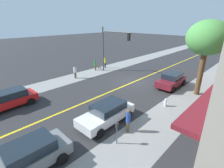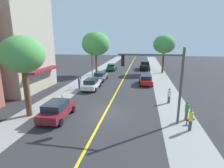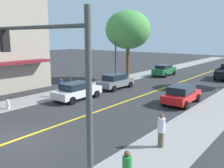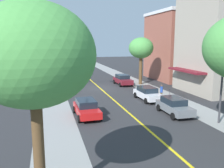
# 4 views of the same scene
# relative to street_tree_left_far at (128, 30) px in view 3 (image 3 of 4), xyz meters

# --- Properties ---
(ground_plane) EXTENTS (140.00, 140.00, 0.00)m
(ground_plane) POSITION_rel_street_tree_left_far_xyz_m (5.94, -19.22, -6.17)
(ground_plane) COLOR #2D2D30
(road_centerline_stripe) EXTENTS (0.20, 126.00, 0.00)m
(road_centerline_stripe) POSITION_rel_street_tree_left_far_xyz_m (5.94, -19.22, -6.17)
(road_centerline_stripe) COLOR yellow
(road_centerline_stripe) RESTS_ON ground
(street_tree_left_far) EXTENTS (5.50, 5.50, 8.53)m
(street_tree_left_far) POSITION_rel_street_tree_left_far_xyz_m (0.00, 0.00, 0.00)
(street_tree_left_far) COLOR brown
(street_tree_left_far) RESTS_ON ground
(fire_hydrant) EXTENTS (0.44, 0.24, 0.75)m
(fire_hydrant) POSITION_rel_street_tree_left_far_xyz_m (0.22, -16.19, -5.80)
(fire_hydrant) COLOR silver
(fire_hydrant) RESTS_ON ground
(parking_meter) EXTENTS (0.12, 0.18, 1.46)m
(parking_meter) POSITION_rel_street_tree_left_far_xyz_m (0.15, -9.72, -5.21)
(parking_meter) COLOR #4C4C51
(parking_meter) RESTS_ON ground
(traffic_light_mast) EXTENTS (5.18, 0.32, 6.29)m
(traffic_light_mast) POSITION_rel_street_tree_left_far_xyz_m (10.81, -20.21, -2.01)
(traffic_light_mast) COLOR #474C47
(traffic_light_mast) RESTS_ON ground
(street_lamp) EXTENTS (0.70, 0.36, 5.97)m
(street_lamp) POSITION_rel_street_tree_left_far_xyz_m (-0.25, -2.17, -2.44)
(street_lamp) COLOR #38383D
(street_lamp) RESTS_ON ground
(red_sedan_right_curb) EXTENTS (2.12, 4.35, 1.50)m
(red_sedan_right_curb) POSITION_rel_street_tree_left_far_xyz_m (9.92, -6.73, -5.39)
(red_sedan_right_curb) COLOR red
(red_sedan_right_curb) RESTS_ON ground
(white_sedan_left_curb) EXTENTS (2.09, 4.57, 1.50)m
(white_sedan_left_curb) POSITION_rel_street_tree_left_far_xyz_m (2.22, -10.93, -5.39)
(white_sedan_left_curb) COLOR silver
(white_sedan_left_curb) RESTS_ON ground
(green_sedan_left_curb) EXTENTS (2.02, 4.46, 1.54)m
(green_sedan_left_curb) POSITION_rel_street_tree_left_far_xyz_m (2.13, 5.89, -5.36)
(green_sedan_left_curb) COLOR #196638
(green_sedan_left_curb) RESTS_ON ground
(grey_sedan_left_curb) EXTENTS (2.05, 4.29, 1.53)m
(grey_sedan_left_curb) POSITION_rel_street_tree_left_far_xyz_m (2.09, -5.25, -5.37)
(grey_sedan_left_curb) COLOR slate
(grey_sedan_left_curb) RESTS_ON ground
(pedestrian_blue_shirt) EXTENTS (0.30, 0.30, 1.65)m
(pedestrian_blue_shirt) POSITION_rel_street_tree_left_far_xyz_m (0.40, -11.13, -5.29)
(pedestrian_blue_shirt) COLOR brown
(pedestrian_blue_shirt) RESTS_ON ground
(pedestrian_white_shirt) EXTENTS (0.38, 0.38, 1.70)m
(pedestrian_white_shirt) POSITION_rel_street_tree_left_far_xyz_m (12.36, -15.09, -5.28)
(pedestrian_white_shirt) COLOR brown
(pedestrian_white_shirt) RESTS_ON ground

